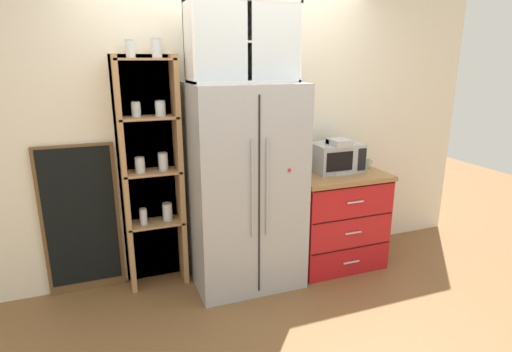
% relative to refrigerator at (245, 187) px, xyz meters
% --- Properties ---
extents(ground_plane, '(10.71, 10.71, 0.00)m').
position_rel_refrigerator_xyz_m(ground_plane, '(-0.00, -0.02, -0.86)').
color(ground_plane, brown).
extents(wall_back_cream, '(5.01, 0.10, 2.55)m').
position_rel_refrigerator_xyz_m(wall_back_cream, '(-0.00, 0.38, 0.42)').
color(wall_back_cream, silver).
rests_on(wall_back_cream, ground).
extents(refrigerator, '(0.89, 0.69, 1.71)m').
position_rel_refrigerator_xyz_m(refrigerator, '(0.00, 0.00, 0.00)').
color(refrigerator, '#ADAFB5').
rests_on(refrigerator, ground).
extents(pantry_shelf_column, '(0.52, 0.27, 2.04)m').
position_rel_refrigerator_xyz_m(pantry_shelf_column, '(-0.72, 0.27, 0.16)').
color(pantry_shelf_column, brown).
rests_on(pantry_shelf_column, ground).
extents(counter_cabinet, '(0.85, 0.66, 0.89)m').
position_rel_refrigerator_xyz_m(counter_cabinet, '(0.90, 0.02, -0.41)').
color(counter_cabinet, red).
rests_on(counter_cabinet, ground).
extents(microwave, '(0.44, 0.33, 0.26)m').
position_rel_refrigerator_xyz_m(microwave, '(0.91, 0.07, 0.17)').
color(microwave, '#ADAFB5').
rests_on(microwave, counter_cabinet).
extents(coffee_maker, '(0.17, 0.20, 0.31)m').
position_rel_refrigerator_xyz_m(coffee_maker, '(0.90, 0.03, 0.19)').
color(coffee_maker, '#B7B7BC').
rests_on(coffee_maker, counter_cabinet).
extents(mug_cream, '(0.11, 0.07, 0.08)m').
position_rel_refrigerator_xyz_m(mug_cream, '(0.54, 0.07, 0.08)').
color(mug_cream, silver).
rests_on(mug_cream, counter_cabinet).
extents(mug_sage, '(0.11, 0.08, 0.10)m').
position_rel_refrigerator_xyz_m(mug_sage, '(1.23, 0.06, 0.09)').
color(mug_sage, '#8CA37F').
rests_on(mug_sage, counter_cabinet).
extents(bottle_green, '(0.06, 0.06, 0.30)m').
position_rel_refrigerator_xyz_m(bottle_green, '(0.90, 0.11, 0.17)').
color(bottle_green, '#285B33').
rests_on(bottle_green, counter_cabinet).
extents(upper_cabinet, '(0.86, 0.32, 0.60)m').
position_rel_refrigerator_xyz_m(upper_cabinet, '(-0.00, 0.05, 1.15)').
color(upper_cabinet, silver).
rests_on(upper_cabinet, refrigerator).
extents(chalkboard_menu, '(0.60, 0.04, 1.25)m').
position_rel_refrigerator_xyz_m(chalkboard_menu, '(-1.31, 0.31, -0.23)').
color(chalkboard_menu, brown).
rests_on(chalkboard_menu, ground).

